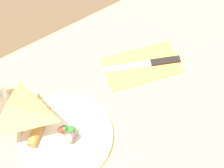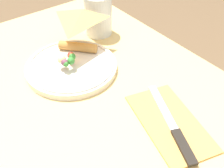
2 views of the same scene
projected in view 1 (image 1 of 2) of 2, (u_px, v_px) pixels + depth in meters
The scene contains 4 objects.
dining_table at pixel (125, 131), 0.99m from camera, with size 1.03×0.66×0.74m.
plate_pizza at pixel (64, 135), 0.83m from camera, with size 0.23×0.23×0.05m.
napkin_folded at pixel (141, 65), 0.95m from camera, with size 0.23×0.16×0.00m.
butter_knife at pixel (146, 64), 0.95m from camera, with size 0.21×0.11×0.01m.
Camera 1 is at (0.25, 0.31, 1.52)m, focal length 55.00 mm.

